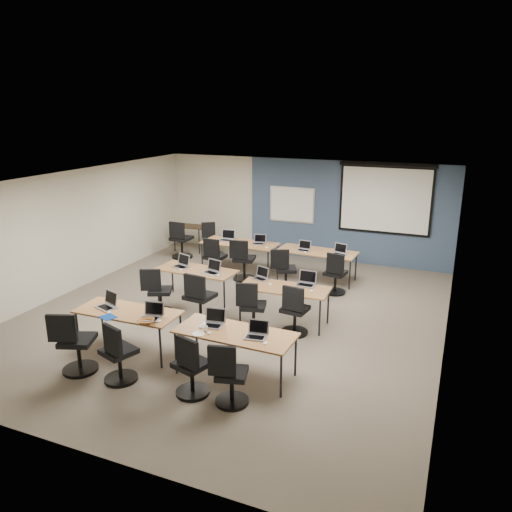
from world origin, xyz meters
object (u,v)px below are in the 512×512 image
at_px(laptop_5, 212,270).
at_px(task_chair_6, 252,310).
at_px(task_chair_8, 214,261).
at_px(task_chair_9, 243,263).
at_px(whiteboard, 292,205).
at_px(task_chair_3, 229,379).
at_px(task_chair_10, 284,273).
at_px(laptop_11, 340,252).
at_px(task_chair_7, 294,314).
at_px(laptop_3, 257,333).
at_px(training_table_mid_left, 197,272).
at_px(task_chair_11, 335,277).
at_px(laptop_4, 182,264).
at_px(utility_table, 190,229).
at_px(projector_screen, 386,195).
at_px(laptop_9, 259,242).
at_px(task_chair_0, 75,347).
at_px(task_chair_4, 158,295).
at_px(laptop_0, 108,303).
at_px(laptop_8, 227,238).
at_px(laptop_6, 261,276).
at_px(laptop_1, 151,315).
at_px(spare_chair_a, 213,241).
at_px(laptop_7, 306,282).
at_px(task_chair_5, 199,302).
at_px(laptop_2, 213,321).
at_px(spare_chair_b, 181,243).
at_px(training_table_front_left, 128,313).
at_px(training_table_front_right, 235,335).
at_px(laptop_10, 304,248).
at_px(task_chair_1, 118,358).

relative_size(laptop_5, task_chair_6, 0.35).
distance_m(task_chair_8, task_chair_9, 0.75).
xyz_separation_m(whiteboard, task_chair_3, (1.60, -7.32, -1.05)).
height_order(task_chair_10, laptop_11, task_chair_10).
relative_size(task_chair_7, task_chair_8, 0.98).
bearing_deg(laptop_11, laptop_3, -74.00).
relative_size(whiteboard, laptop_3, 4.07).
height_order(training_table_mid_left, task_chair_11, task_chair_11).
distance_m(training_table_mid_left, task_chair_9, 1.71).
bearing_deg(laptop_4, task_chair_7, 2.92).
height_order(laptop_4, laptop_5, laptop_5).
bearing_deg(utility_table, laptop_5, -57.71).
bearing_deg(projector_screen, laptop_9, -149.38).
bearing_deg(task_chair_0, task_chair_4, 71.71).
height_order(laptop_0, laptop_8, laptop_8).
relative_size(laptop_6, task_chair_11, 0.31).
relative_size(task_chair_9, task_chair_10, 1.03).
bearing_deg(task_chair_4, laptop_1, -83.81).
height_order(laptop_4, laptop_9, laptop_4).
xyz_separation_m(laptop_3, task_chair_3, (-0.10, -0.76, -0.39)).
bearing_deg(spare_chair_a, laptop_5, -97.53).
height_order(laptop_5, task_chair_8, task_chair_8).
bearing_deg(whiteboard, utility_table, -166.64).
xyz_separation_m(task_chair_6, task_chair_10, (-0.17, 2.26, 0.01)).
bearing_deg(laptop_6, task_chair_10, 110.00).
height_order(task_chair_8, task_chair_9, task_chair_9).
bearing_deg(spare_chair_a, laptop_7, -76.30).
xyz_separation_m(laptop_1, utility_table, (-2.71, 5.92, -0.13)).
bearing_deg(task_chair_5, laptop_2, -47.08).
distance_m(laptop_9, utility_table, 2.76).
relative_size(laptop_5, spare_chair_b, 0.33).
xyz_separation_m(training_table_front_left, training_table_mid_left, (-0.03, 2.41, -0.00)).
height_order(training_table_front_right, task_chair_3, task_chair_3).
distance_m(laptop_8, laptop_10, 2.12).
distance_m(whiteboard, task_chair_6, 5.15).
bearing_deg(laptop_9, spare_chair_b, 160.45).
xyz_separation_m(task_chair_6, task_chair_9, (-1.32, 2.53, 0.02)).
bearing_deg(task_chair_0, task_chair_8, 70.75).
height_order(projector_screen, laptop_9, projector_screen).
distance_m(laptop_8, task_chair_8, 0.89).
relative_size(task_chair_7, task_chair_10, 0.99).
xyz_separation_m(laptop_9, spare_chair_a, (-1.77, 0.89, -0.40)).
xyz_separation_m(task_chair_1, laptop_7, (1.92, 3.33, 0.39)).
bearing_deg(task_chair_7, task_chair_11, 92.20).
relative_size(laptop_1, laptop_5, 0.96).
height_order(projector_screen, spare_chair_a, projector_screen).
bearing_deg(task_chair_7, task_chair_5, -166.24).
distance_m(training_table_front_right, task_chair_10, 3.90).
bearing_deg(training_table_front_left, laptop_9, 83.94).
height_order(laptop_5, laptop_9, laptop_5).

